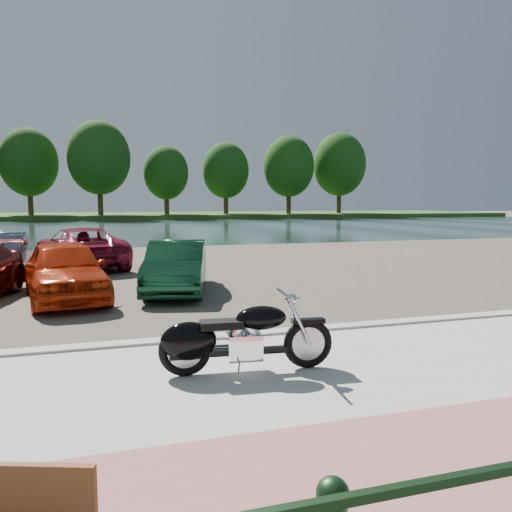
% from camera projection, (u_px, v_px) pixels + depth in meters
% --- Properties ---
extents(ground, '(200.00, 200.00, 0.00)m').
position_uv_depth(ground, '(313.00, 378.00, 6.65)').
color(ground, '#595447').
rests_on(ground, ground).
extents(promenade, '(60.00, 6.00, 0.10)m').
position_uv_depth(promenade, '(348.00, 403.00, 5.70)').
color(promenade, '#A8A69E').
rests_on(promenade, ground).
extents(pink_path, '(60.00, 2.00, 0.01)m').
position_uv_depth(pink_path, '(430.00, 465.00, 4.26)').
color(pink_path, '#945357').
rests_on(pink_path, promenade).
extents(kerb, '(60.00, 0.30, 0.14)m').
position_uv_depth(kerb, '(266.00, 335.00, 8.55)').
color(kerb, '#A8A69E').
rests_on(kerb, ground).
extents(parking_lot, '(60.00, 18.00, 0.04)m').
position_uv_depth(parking_lot, '(185.00, 270.00, 17.11)').
color(parking_lot, '#423D35').
rests_on(parking_lot, ground).
extents(river, '(120.00, 40.00, 0.00)m').
position_uv_depth(river, '(135.00, 228.00, 44.70)').
color(river, '#182B29').
rests_on(river, ground).
extents(far_bank, '(120.00, 24.00, 0.60)m').
position_uv_depth(far_bank, '(122.00, 216.00, 75.10)').
color(far_bank, '#294D1B').
rests_on(far_bank, ground).
extents(far_trees, '(70.25, 10.68, 12.52)m').
position_uv_depth(far_trees, '(154.00, 165.00, 69.68)').
color(far_trees, '#392A14').
rests_on(far_trees, far_bank).
extents(motorcycle, '(2.33, 0.75, 1.05)m').
position_uv_depth(motorcycle, '(231.00, 339.00, 6.53)').
color(motorcycle, black).
rests_on(motorcycle, promenade).
extents(car_4, '(2.36, 4.40, 1.42)m').
position_uv_depth(car_4, '(65.00, 270.00, 11.72)').
color(car_4, '#BC2D0C').
rests_on(car_4, parking_lot).
extents(car_5, '(2.24, 4.21, 1.32)m').
position_uv_depth(car_5, '(177.00, 266.00, 12.75)').
color(car_5, '#113F25').
rests_on(car_5, parking_lot).
extents(car_9, '(1.47, 3.94, 1.29)m').
position_uv_depth(car_9, '(6.00, 250.00, 17.12)').
color(car_9, '#585A69').
rests_on(car_9, parking_lot).
extents(car_10, '(3.56, 5.53, 1.42)m').
position_uv_depth(car_10, '(81.00, 248.00, 17.43)').
color(car_10, maroon).
rests_on(car_10, parking_lot).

